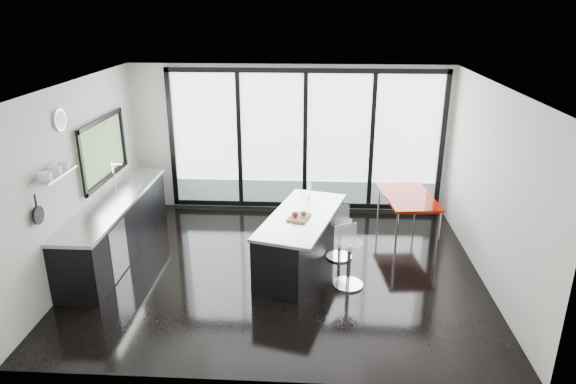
# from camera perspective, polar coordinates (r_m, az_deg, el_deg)

# --- Properties ---
(floor) EXTENTS (6.00, 5.00, 0.00)m
(floor) POSITION_cam_1_polar(r_m,az_deg,el_deg) (7.97, -0.85, -8.51)
(floor) COLOR black
(floor) RESTS_ON ground
(ceiling) EXTENTS (6.00, 5.00, 0.00)m
(ceiling) POSITION_cam_1_polar(r_m,az_deg,el_deg) (7.06, -0.97, 11.80)
(ceiling) COLOR white
(ceiling) RESTS_ON wall_back
(wall_back) EXTENTS (6.00, 0.09, 2.80)m
(wall_back) POSITION_cam_1_polar(r_m,az_deg,el_deg) (9.78, 1.74, 5.07)
(wall_back) COLOR beige
(wall_back) RESTS_ON ground
(wall_front) EXTENTS (6.00, 0.00, 2.80)m
(wall_front) POSITION_cam_1_polar(r_m,az_deg,el_deg) (5.12, -2.96, -8.29)
(wall_front) COLOR beige
(wall_front) RESTS_ON ground
(wall_left) EXTENTS (0.26, 5.00, 2.80)m
(wall_left) POSITION_cam_1_polar(r_m,az_deg,el_deg) (8.35, -21.60, 3.01)
(wall_left) COLOR beige
(wall_left) RESTS_ON ground
(wall_right) EXTENTS (0.00, 5.00, 2.80)m
(wall_right) POSITION_cam_1_polar(r_m,az_deg,el_deg) (7.79, 21.69, 0.53)
(wall_right) COLOR beige
(wall_right) RESTS_ON ground
(counter_cabinets) EXTENTS (0.69, 3.24, 1.36)m
(counter_cabinets) POSITION_cam_1_polar(r_m,az_deg,el_deg) (8.71, -18.53, -3.64)
(counter_cabinets) COLOR black
(counter_cabinets) RESTS_ON floor
(island) EXTENTS (1.41, 2.26, 1.11)m
(island) POSITION_cam_1_polar(r_m,az_deg,el_deg) (7.89, 1.04, -5.29)
(island) COLOR black
(island) RESTS_ON floor
(bar_stool_near) EXTENTS (0.57, 0.57, 0.70)m
(bar_stool_near) POSITION_cam_1_polar(r_m,az_deg,el_deg) (7.42, 6.76, -7.94)
(bar_stool_near) COLOR silver
(bar_stool_near) RESTS_ON floor
(bar_stool_far) EXTENTS (0.46, 0.46, 0.65)m
(bar_stool_far) POSITION_cam_1_polar(r_m,az_deg,el_deg) (8.19, 5.78, -5.21)
(bar_stool_far) COLOR silver
(bar_stool_far) RESTS_ON floor
(red_table) EXTENTS (0.95, 1.47, 0.74)m
(red_table) POSITION_cam_1_polar(r_m,az_deg,el_deg) (9.13, 13.06, -2.57)
(red_table) COLOR #910C00
(red_table) RESTS_ON floor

